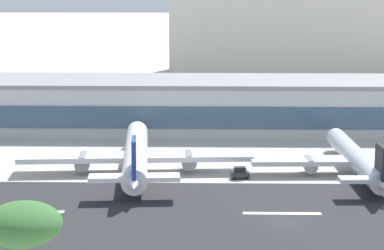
{
  "coord_description": "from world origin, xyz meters",
  "views": [
    {
      "loc": [
        -11.18,
        -112.18,
        35.55
      ],
      "look_at": [
        -14.81,
        35.9,
        7.71
      ],
      "focal_mm": 73.66,
      "sensor_mm": 36.0,
      "label": 1
    }
  ],
  "objects_px": {
    "distant_hotel_block": "(301,19)",
    "airliner_navy_tail_gate_0": "(136,156)",
    "airliner_black_tail_gate_1": "(358,160)",
    "palm_tree_3": "(23,228)",
    "terminal_building": "(233,105)",
    "service_baggage_tug_1": "(240,173)"
  },
  "relations": [
    {
      "from": "distant_hotel_block",
      "to": "airliner_navy_tail_gate_0",
      "type": "distance_m",
      "value": 162.86
    },
    {
      "from": "airliner_black_tail_gate_1",
      "to": "palm_tree_3",
      "type": "xyz_separation_m",
      "value": [
        -42.57,
        -77.02,
        11.9
      ]
    },
    {
      "from": "palm_tree_3",
      "to": "airliner_navy_tail_gate_0",
      "type": "bearing_deg",
      "value": 88.5
    },
    {
      "from": "terminal_building",
      "to": "distant_hotel_block",
      "type": "xyz_separation_m",
      "value": [
        28.12,
        112.07,
        14.29
      ]
    },
    {
      "from": "terminal_building",
      "to": "airliner_black_tail_gate_1",
      "type": "xyz_separation_m",
      "value": [
        21.65,
        -43.44,
        -3.15
      ]
    },
    {
      "from": "airliner_black_tail_gate_1",
      "to": "service_baggage_tug_1",
      "type": "distance_m",
      "value": 21.83
    },
    {
      "from": "distant_hotel_block",
      "to": "airliner_navy_tail_gate_0",
      "type": "relative_size",
      "value": 1.97
    },
    {
      "from": "airliner_black_tail_gate_1",
      "to": "service_baggage_tug_1",
      "type": "bearing_deg",
      "value": 95.81
    },
    {
      "from": "distant_hotel_block",
      "to": "palm_tree_3",
      "type": "bearing_deg",
      "value": -101.91
    },
    {
      "from": "airliner_black_tail_gate_1",
      "to": "airliner_navy_tail_gate_0",
      "type": "bearing_deg",
      "value": 86.93
    },
    {
      "from": "airliner_black_tail_gate_1",
      "to": "palm_tree_3",
      "type": "relative_size",
      "value": 2.54
    },
    {
      "from": "terminal_building",
      "to": "airliner_navy_tail_gate_0",
      "type": "distance_m",
      "value": 46.97
    },
    {
      "from": "terminal_building",
      "to": "airliner_black_tail_gate_1",
      "type": "relative_size",
      "value": 4.01
    },
    {
      "from": "airliner_black_tail_gate_1",
      "to": "palm_tree_3",
      "type": "distance_m",
      "value": 88.81
    },
    {
      "from": "airliner_navy_tail_gate_0",
      "to": "palm_tree_3",
      "type": "relative_size",
      "value": 2.88
    },
    {
      "from": "terminal_building",
      "to": "service_baggage_tug_1",
      "type": "height_order",
      "value": "terminal_building"
    },
    {
      "from": "distant_hotel_block",
      "to": "service_baggage_tug_1",
      "type": "relative_size",
      "value": 28.17
    },
    {
      "from": "distant_hotel_block",
      "to": "service_baggage_tug_1",
      "type": "distance_m",
      "value": 162.2
    },
    {
      "from": "distant_hotel_block",
      "to": "service_baggage_tug_1",
      "type": "xyz_separation_m",
      "value": [
        -28.02,
        -158.6,
        -19.25
      ]
    },
    {
      "from": "distant_hotel_block",
      "to": "palm_tree_3",
      "type": "xyz_separation_m",
      "value": [
        -49.05,
        -232.54,
        -5.54
      ]
    },
    {
      "from": "service_baggage_tug_1",
      "to": "palm_tree_3",
      "type": "height_order",
      "value": "palm_tree_3"
    },
    {
      "from": "airliner_navy_tail_gate_0",
      "to": "service_baggage_tug_1",
      "type": "distance_m",
      "value": 19.46
    }
  ]
}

